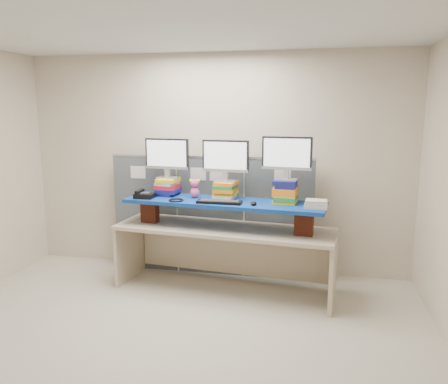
% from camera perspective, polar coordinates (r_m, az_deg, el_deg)
% --- Properties ---
extents(room, '(5.00, 4.00, 2.80)m').
position_cam_1_polar(room, '(3.76, -8.04, 0.02)').
color(room, beige).
rests_on(room, ground).
extents(cubicle_partition, '(2.60, 0.06, 1.53)m').
position_cam_1_polar(cubicle_partition, '(5.56, -1.76, -3.05)').
color(cubicle_partition, '#454C52').
rests_on(cubicle_partition, ground).
extents(desk, '(2.58, 1.00, 0.76)m').
position_cam_1_polar(desk, '(5.06, -0.00, -6.30)').
color(desk, '#C5B397').
rests_on(desk, ground).
extents(brick_pier_left, '(0.21, 0.13, 0.27)m').
position_cam_1_polar(brick_pier_left, '(5.28, -9.66, -2.48)').
color(brick_pier_left, maroon).
rests_on(brick_pier_left, desk).
extents(brick_pier_right, '(0.21, 0.13, 0.27)m').
position_cam_1_polar(brick_pier_right, '(4.75, 10.41, -4.00)').
color(brick_pier_right, maroon).
rests_on(brick_pier_right, desk).
extents(blue_board, '(2.33, 0.81, 0.04)m').
position_cam_1_polar(blue_board, '(4.95, -0.00, -1.37)').
color(blue_board, navy).
rests_on(blue_board, brick_pier_left).
extents(book_stack_left, '(0.28, 0.31, 0.20)m').
position_cam_1_polar(book_stack_left, '(5.30, -7.34, 0.68)').
color(book_stack_left, navy).
rests_on(book_stack_left, blue_board).
extents(book_stack_center, '(0.28, 0.32, 0.20)m').
position_cam_1_polar(book_stack_center, '(5.05, 0.18, 0.27)').
color(book_stack_center, white).
rests_on(book_stack_center, blue_board).
extents(book_stack_right, '(0.28, 0.32, 0.25)m').
position_cam_1_polar(book_stack_right, '(4.88, 8.03, 0.08)').
color(book_stack_right, yellow).
rests_on(book_stack_right, blue_board).
extents(monitor_left, '(0.55, 0.18, 0.48)m').
position_cam_1_polar(monitor_left, '(5.26, -7.46, 4.71)').
color(monitor_left, '#B5B5BB').
rests_on(monitor_left, book_stack_left).
extents(monitor_center, '(0.55, 0.18, 0.48)m').
position_cam_1_polar(monitor_center, '(4.99, 0.20, 4.44)').
color(monitor_center, '#B5B5BB').
rests_on(monitor_center, book_stack_center).
extents(monitor_right, '(0.55, 0.18, 0.48)m').
position_cam_1_polar(monitor_right, '(4.82, 8.20, 4.74)').
color(monitor_right, '#B5B5BB').
rests_on(monitor_right, book_stack_right).
extents(keyboard, '(0.50, 0.17, 0.03)m').
position_cam_1_polar(keyboard, '(4.81, -0.62, -1.29)').
color(keyboard, black).
rests_on(keyboard, blue_board).
extents(mouse, '(0.08, 0.13, 0.04)m').
position_cam_1_polar(mouse, '(4.73, 3.89, -1.49)').
color(mouse, black).
rests_on(mouse, blue_board).
extents(desk_phone, '(0.22, 0.20, 0.09)m').
position_cam_1_polar(desk_phone, '(5.19, -10.37, -0.37)').
color(desk_phone, black).
rests_on(desk_phone, blue_board).
extents(headset, '(0.21, 0.21, 0.02)m').
position_cam_1_polar(headset, '(4.96, -6.27, -1.06)').
color(headset, black).
rests_on(headset, blue_board).
extents(plush_toy, '(0.13, 0.10, 0.22)m').
position_cam_1_polar(plush_toy, '(5.10, -3.84, 0.50)').
color(plush_toy, '#DF5584').
rests_on(plush_toy, blue_board).
extents(binder_stack, '(0.25, 0.21, 0.09)m').
position_cam_1_polar(binder_stack, '(4.67, 11.96, -1.56)').
color(binder_stack, beige).
rests_on(binder_stack, blue_board).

